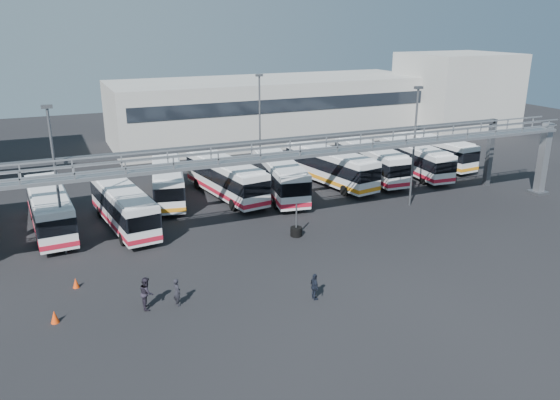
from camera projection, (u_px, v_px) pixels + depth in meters
name	position (u px, v px, depth m)	size (l,w,h in m)	color
ground	(326.00, 259.00, 36.79)	(140.00, 140.00, 0.00)	black
gantry	(290.00, 160.00, 40.18)	(51.40, 5.15, 7.10)	gray
warehouse	(271.00, 109.00, 73.17)	(42.00, 14.00, 8.00)	#9E9E99
building_right	(456.00, 93.00, 77.38)	(14.00, 12.00, 11.00)	#B2B2AD
light_pole_left	(56.00, 173.00, 35.87)	(0.70, 0.35, 10.21)	#4C4F54
light_pole_mid	(414.00, 140.00, 45.66)	(0.70, 0.35, 10.21)	#4C4F54
light_pole_back	(260.00, 119.00, 55.66)	(0.70, 0.35, 10.21)	#4C4F54
bus_1	(49.00, 208.00, 40.99)	(3.28, 11.23, 3.37)	silver
bus_2	(123.00, 206.00, 41.71)	(3.77, 10.96, 3.26)	silver
bus_3	(167.00, 180.00, 48.30)	(4.53, 11.17, 3.31)	silver
bus_4	(226.00, 177.00, 48.98)	(4.34, 11.71, 3.48)	silver
bus_5	(279.00, 175.00, 49.48)	(4.41, 11.74, 3.48)	silver
bus_6	(330.00, 166.00, 52.81)	(4.58, 11.68, 3.46)	silver
bus_7	(371.00, 160.00, 54.88)	(3.31, 11.42, 3.43)	silver
bus_8	(415.00, 158.00, 56.26)	(3.25, 10.81, 3.24)	silver
bus_9	(433.00, 150.00, 59.77)	(3.48, 10.88, 3.25)	silver
pedestrian_a	(177.00, 292.00, 30.55)	(0.59, 0.39, 1.62)	black
pedestrian_b	(147.00, 293.00, 30.21)	(0.91, 0.71, 1.86)	black
pedestrian_d	(315.00, 287.00, 31.18)	(0.94, 0.39, 1.60)	black
cone_left	(55.00, 317.00, 28.89)	(0.44, 0.44, 0.70)	#F0400D
cone_right	(76.00, 283.00, 32.71)	(0.39, 0.39, 0.62)	#F0400D
tire_stack	(296.00, 231.00, 40.53)	(0.87, 0.87, 2.49)	black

